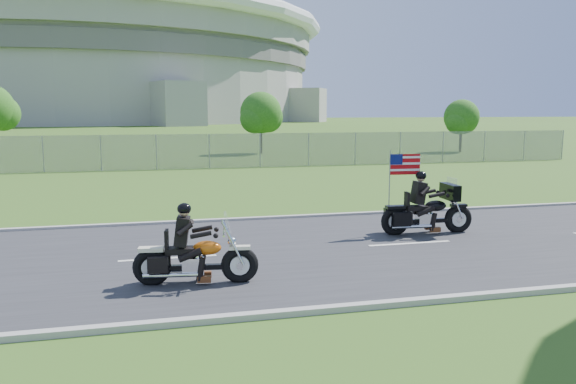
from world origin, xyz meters
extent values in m
plane|color=#38561B|center=(0.00, 0.00, 0.00)|extent=(420.00, 420.00, 0.00)
cube|color=#28282B|center=(0.00, 0.00, 0.02)|extent=(120.00, 8.00, 0.04)
cube|color=#9E9B93|center=(0.00, 4.05, 0.05)|extent=(120.00, 0.18, 0.12)
cube|color=#9E9B93|center=(0.00, -4.05, 0.05)|extent=(120.00, 0.18, 0.12)
cube|color=gray|center=(-5.00, 20.00, 1.00)|extent=(60.00, 0.03, 2.00)
cylinder|color=#A3A099|center=(-20.00, 170.00, 10.00)|extent=(130.00, 130.00, 20.00)
cylinder|color=#605E5B|center=(-20.00, 170.00, 17.00)|extent=(132.00, 132.00, 4.00)
cylinder|color=#A3A099|center=(-20.00, 170.00, 23.00)|extent=(134.00, 134.00, 6.00)
torus|color=white|center=(-20.00, 170.00, 27.00)|extent=(140.40, 140.40, 4.40)
cylinder|color=#382316|center=(6.00, 30.00, 1.26)|extent=(0.22, 0.22, 2.52)
sphere|color=#215416|center=(6.00, 30.00, 3.15)|extent=(3.20, 3.20, 3.20)
sphere|color=#215416|center=(6.64, 30.48, 2.79)|extent=(2.40, 2.40, 2.40)
sphere|color=#215416|center=(5.44, 29.60, 2.70)|extent=(2.24, 2.24, 2.24)
sphere|color=#215416|center=(-13.28, 34.54, 3.10)|extent=(2.70, 2.70, 2.70)
cylinder|color=#382316|center=(22.00, 28.00, 1.12)|extent=(0.22, 0.22, 2.24)
sphere|color=#215416|center=(22.00, 28.00, 2.80)|extent=(2.80, 2.80, 2.80)
sphere|color=#215416|center=(22.56, 28.42, 2.48)|extent=(2.10, 2.10, 2.10)
sphere|color=#215416|center=(21.51, 27.65, 2.40)|extent=(1.96, 1.96, 1.96)
torus|color=black|center=(-0.67, -2.12, 0.38)|extent=(0.76, 0.28, 0.74)
torus|color=black|center=(-2.36, -1.89, 0.38)|extent=(0.76, 0.28, 0.74)
ellipsoid|color=#D15E0F|center=(-1.30, -2.03, 0.74)|extent=(0.60, 0.39, 0.28)
cube|color=black|center=(-1.81, -1.96, 0.70)|extent=(0.59, 0.37, 0.12)
cube|color=black|center=(-1.76, -1.97, 1.09)|extent=(0.29, 0.43, 0.55)
sphere|color=black|center=(-1.71, -1.98, 1.52)|extent=(0.30, 0.30, 0.27)
cube|color=silver|center=(-0.90, -2.09, 1.22)|extent=(0.10, 0.46, 0.40)
torus|color=black|center=(5.90, 0.94, 0.41)|extent=(0.81, 0.24, 0.80)
torus|color=black|center=(4.07, 1.06, 0.41)|extent=(0.81, 0.24, 0.80)
ellipsoid|color=black|center=(5.22, 0.99, 0.79)|extent=(0.62, 0.38, 0.30)
cube|color=black|center=(4.66, 1.02, 0.75)|extent=(0.61, 0.36, 0.13)
cube|color=black|center=(4.71, 1.02, 1.17)|extent=(0.28, 0.45, 0.59)
sphere|color=black|center=(4.77, 1.01, 1.64)|extent=(0.31, 0.31, 0.29)
cube|color=black|center=(5.63, 0.96, 1.17)|extent=(0.29, 0.88, 0.43)
cube|color=#B70C11|center=(4.40, 1.25, 1.93)|extent=(0.86, 0.07, 0.56)
camera|label=1|loc=(-2.29, -12.73, 3.41)|focal=35.00mm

